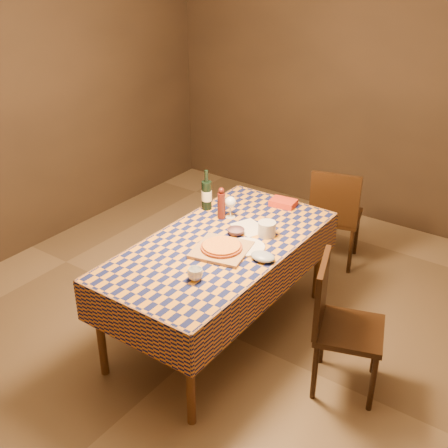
# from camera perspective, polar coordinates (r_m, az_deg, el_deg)

# --- Properties ---
(room) EXTENTS (5.00, 5.10, 2.70)m
(room) POSITION_cam_1_polar(r_m,az_deg,el_deg) (3.68, -0.45, 5.94)
(room) COLOR brown
(room) RESTS_ON ground
(dining_table) EXTENTS (0.94, 1.84, 0.77)m
(dining_table) POSITION_cam_1_polar(r_m,az_deg,el_deg) (3.97, -0.42, -2.92)
(dining_table) COLOR brown
(dining_table) RESTS_ON ground
(cutting_board) EXTENTS (0.43, 0.43, 0.02)m
(cutting_board) POSITION_cam_1_polar(r_m,az_deg,el_deg) (3.83, -0.26, -2.64)
(cutting_board) COLOR #A57A4D
(cutting_board) RESTS_ON dining_table
(pizza) EXTENTS (0.30, 0.30, 0.03)m
(pizza) POSITION_cam_1_polar(r_m,az_deg,el_deg) (3.81, -0.26, -2.31)
(pizza) COLOR #923C18
(pizza) RESTS_ON cutting_board
(pepper_mill) EXTENTS (0.08, 0.08, 0.25)m
(pepper_mill) POSITION_cam_1_polar(r_m,az_deg,el_deg) (4.22, -0.27, 2.05)
(pepper_mill) COLOR #451610
(pepper_mill) RESTS_ON dining_table
(bowl) EXTENTS (0.16, 0.16, 0.04)m
(bowl) POSITION_cam_1_polar(r_m,az_deg,el_deg) (4.04, 1.22, -0.77)
(bowl) COLOR #684B57
(bowl) RESTS_ON dining_table
(wine_glass) EXTENTS (0.09, 0.09, 0.17)m
(wine_glass) POSITION_cam_1_polar(r_m,az_deg,el_deg) (4.23, 0.66, 2.16)
(wine_glass) COLOR white
(wine_glass) RESTS_ON dining_table
(wine_bottle) EXTENTS (0.10, 0.10, 0.32)m
(wine_bottle) POSITION_cam_1_polar(r_m,az_deg,el_deg) (4.37, -1.78, 3.00)
(wine_bottle) COLOR black
(wine_bottle) RESTS_ON dining_table
(deli_tub) EXTENTS (0.15, 0.15, 0.11)m
(deli_tub) POSITION_cam_1_polar(r_m,az_deg,el_deg) (4.01, 4.37, -0.50)
(deli_tub) COLOR silver
(deli_tub) RESTS_ON dining_table
(takeout_container) EXTENTS (0.21, 0.16, 0.05)m
(takeout_container) POSITION_cam_1_polar(r_m,az_deg,el_deg) (4.49, 6.04, 2.16)
(takeout_container) COLOR red
(takeout_container) RESTS_ON dining_table
(white_plate) EXTENTS (0.26, 0.26, 0.01)m
(white_plate) POSITION_cam_1_polar(r_m,az_deg,el_deg) (3.87, 2.30, -2.36)
(white_plate) COLOR white
(white_plate) RESTS_ON dining_table
(tumbler) EXTENTS (0.13, 0.13, 0.08)m
(tumbler) POSITION_cam_1_polar(r_m,az_deg,el_deg) (3.52, -2.95, -5.10)
(tumbler) COLOR white
(tumbler) RESTS_ON dining_table
(flour_patch) EXTENTS (0.30, 0.27, 0.00)m
(flour_patch) POSITION_cam_1_polar(r_m,az_deg,el_deg) (4.14, 2.61, -0.36)
(flour_patch) COLOR silver
(flour_patch) RESTS_ON dining_table
(flour_bag) EXTENTS (0.20, 0.16, 0.05)m
(flour_bag) POSITION_cam_1_polar(r_m,az_deg,el_deg) (3.73, 3.96, -3.32)
(flour_bag) COLOR #90A1B9
(flour_bag) RESTS_ON dining_table
(chair_far) EXTENTS (0.52, 0.52, 0.93)m
(chair_far) POSITION_cam_1_polar(r_m,az_deg,el_deg) (5.01, 11.22, 1.15)
(chair_far) COLOR black
(chair_far) RESTS_ON ground
(chair_right) EXTENTS (0.54, 0.54, 0.93)m
(chair_right) POSITION_cam_1_polar(r_m,az_deg,el_deg) (3.68, 11.45, -9.44)
(chair_right) COLOR black
(chair_right) RESTS_ON ground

